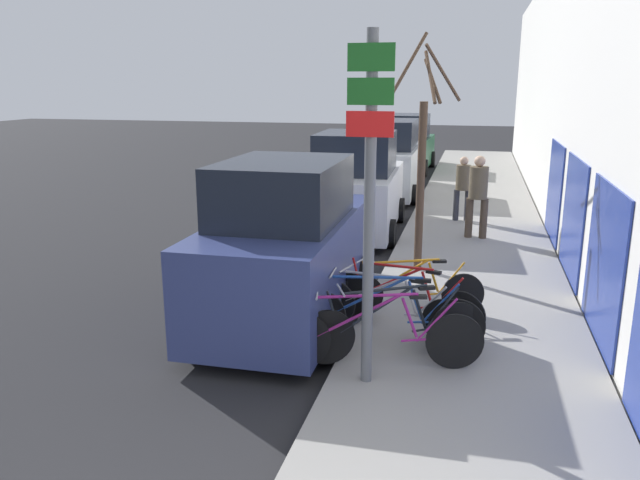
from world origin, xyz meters
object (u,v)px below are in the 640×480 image
Objects in this scene: pedestrian_near at (463,184)px; bicycle_1 at (393,328)px; signpost at (369,202)px; parked_car_1 at (356,188)px; bicycle_3 at (388,307)px; parked_car_0 at (286,249)px; street_tree at (422,165)px; parked_car_3 at (406,146)px; bicycle_0 at (378,336)px; bicycle_4 at (404,301)px; bicycle_2 at (387,316)px; pedestrian_far at (478,191)px; parked_car_2 at (387,161)px; bicycle_5 at (413,291)px.

bicycle_1 is at bearing 82.57° from pedestrian_near.
parked_car_1 is at bearing 101.69° from signpost.
bicycle_3 is 0.49× the size of parked_car_0.
signpost is 9.14m from pedestrian_near.
bicycle_3 is at bearing -92.38° from street_tree.
bicycle_3 is 17.19m from parked_car_3.
bicycle_4 is (0.16, 1.36, -0.02)m from bicycle_0.
pedestrian_far is (1.08, 6.30, 0.63)m from bicycle_2.
pedestrian_near is at bearing 105.86° from pedestrian_far.
street_tree reaches higher than parked_car_2.
parked_car_1 reaches higher than bicycle_4.
bicycle_3 is 1.35× the size of pedestrian_near.
street_tree reaches higher than pedestrian_far.
signpost reaches higher than pedestrian_far.
parked_car_0 is at bearing 87.38° from bicycle_3.
bicycle_3 is 1.18× the size of pedestrian_far.
bicycle_3 is (-0.18, 0.84, -0.04)m from bicycle_1.
parked_car_0 is (-1.64, 0.97, 0.54)m from bicycle_2.
bicycle_5 is at bearing 82.32° from pedestrian_near.
parked_car_1 is at bearing 28.99° from bicycle_3.
parked_car_1 reaches higher than parked_car_2.
signpost is 2.44× the size of pedestrian_near.
parked_car_2 reaches higher than bicycle_3.
street_tree is (-1.00, -2.73, 0.87)m from pedestrian_far.
pedestrian_far reaches higher than bicycle_2.
bicycle_2 is at bearing -13.41° from bicycle_0.
bicycle_0 is 0.59× the size of street_tree.
street_tree reaches higher than parked_car_0.
signpost reaches higher than bicycle_4.
bicycle_2 is 0.52× the size of parked_car_2.
bicycle_2 is 6.99m from parked_car_1.
parked_car_2 is (-1.84, 11.23, 0.53)m from bicycle_4.
street_tree reaches higher than parked_car_1.
signpost is at bearing 172.12° from bicycle_2.
bicycle_4 is 5.69m from pedestrian_far.
bicycle_3 is 0.97× the size of bicycle_4.
pedestrian_far is 0.43× the size of street_tree.
bicycle_4 is 16.97m from parked_car_3.
bicycle_2 is at bearing -82.69° from parked_car_2.
bicycle_4 is (0.19, 0.24, 0.03)m from bicycle_3.
bicycle_2 is (0.01, 0.64, 0.01)m from bicycle_0.
parked_car_0 is 0.91× the size of parked_car_2.
bicycle_4 is at bearing -18.91° from bicycle_0.
pedestrian_far is at bearing -74.37° from parked_car_3.
parked_car_1 is at bearing 90.00° from parked_car_0.
pedestrian_far reaches higher than bicycle_1.
parked_car_2 is at bearing -87.90° from parked_car_3.
bicycle_2 is at bearing -4.29° from bicycle_1.
bicycle_2 is 1.56× the size of pedestrian_near.
parked_car_3 is 1.12× the size of street_tree.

